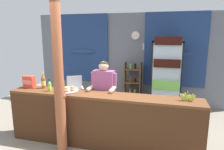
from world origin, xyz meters
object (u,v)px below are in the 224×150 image
(pastry_tray, at_px, (67,90))
(plastic_lawn_chair, at_px, (75,90))
(stall_counter, at_px, (100,117))
(banana_bunch, at_px, (187,97))
(soda_bottle_lime_soda, at_px, (50,86))
(drink_fridge, at_px, (166,72))
(soda_bottle_iced_tea, at_px, (43,81))
(timber_post, at_px, (59,84))
(shopkeeper, at_px, (104,90))
(bottle_shelf_rack, at_px, (133,83))
(snack_box_crackers, at_px, (29,82))

(pastry_tray, bearing_deg, plastic_lawn_chair, 111.06)
(stall_counter, height_order, pastry_tray, pastry_tray)
(stall_counter, relative_size, plastic_lawn_chair, 4.04)
(banana_bunch, bearing_deg, soda_bottle_lime_soda, -178.44)
(pastry_tray, bearing_deg, stall_counter, -10.57)
(drink_fridge, relative_size, soda_bottle_iced_tea, 6.08)
(drink_fridge, bearing_deg, pastry_tray, -132.00)
(soda_bottle_iced_tea, bearing_deg, soda_bottle_lime_soda, -34.01)
(pastry_tray, bearing_deg, soda_bottle_iced_tea, 170.91)
(stall_counter, relative_size, timber_post, 1.37)
(shopkeeper, relative_size, soda_bottle_iced_tea, 4.68)
(drink_fridge, distance_m, plastic_lawn_chair, 2.52)
(stall_counter, xyz_separation_m, timber_post, (-0.61, -0.26, 0.62))
(soda_bottle_lime_soda, distance_m, pastry_tray, 0.33)
(shopkeeper, xyz_separation_m, soda_bottle_iced_tea, (-1.16, -0.26, 0.16))
(plastic_lawn_chair, xyz_separation_m, shopkeeper, (1.27, -1.36, 0.46))
(timber_post, xyz_separation_m, pastry_tray, (-0.07, 0.38, -0.21))
(soda_bottle_iced_tea, distance_m, soda_bottle_lime_soda, 0.28)
(bottle_shelf_rack, distance_m, banana_bunch, 2.60)
(pastry_tray, height_order, banana_bunch, banana_bunch)
(stall_counter, relative_size, pastry_tray, 7.78)
(shopkeeper, bearing_deg, timber_post, -126.47)
(timber_post, bearing_deg, soda_bottle_iced_tea, 142.49)
(bottle_shelf_rack, bearing_deg, snack_box_crackers, -127.89)
(plastic_lawn_chair, relative_size, banana_bunch, 3.28)
(plastic_lawn_chair, bearing_deg, bottle_shelf_rack, 19.41)
(soda_bottle_lime_soda, height_order, pastry_tray, soda_bottle_lime_soda)
(drink_fridge, relative_size, banana_bunch, 7.50)
(soda_bottle_lime_soda, bearing_deg, stall_counter, -3.35)
(drink_fridge, height_order, plastic_lawn_chair, drink_fridge)
(bottle_shelf_rack, xyz_separation_m, snack_box_crackers, (-1.71, -2.20, 0.44))
(timber_post, distance_m, plastic_lawn_chair, 2.32)
(drink_fridge, distance_m, pastry_tray, 2.66)
(snack_box_crackers, distance_m, pastry_tray, 0.85)
(plastic_lawn_chair, bearing_deg, soda_bottle_lime_soda, -79.01)
(drink_fridge, relative_size, pastry_tray, 4.40)
(timber_post, xyz_separation_m, soda_bottle_iced_tea, (-0.61, 0.47, -0.10))
(shopkeeper, height_order, pastry_tray, shopkeeper)
(timber_post, bearing_deg, snack_box_crackers, 154.67)
(soda_bottle_iced_tea, bearing_deg, stall_counter, -9.92)
(snack_box_crackers, height_order, pastry_tray, snack_box_crackers)
(soda_bottle_lime_soda, bearing_deg, banana_bunch, 1.56)
(bottle_shelf_rack, bearing_deg, stall_counter, -94.51)
(soda_bottle_lime_soda, bearing_deg, timber_post, -39.47)
(timber_post, xyz_separation_m, plastic_lawn_chair, (-0.73, 2.09, -0.72))
(timber_post, bearing_deg, stall_counter, 22.77)
(pastry_tray, bearing_deg, drink_fridge, 48.00)
(timber_post, distance_m, soda_bottle_iced_tea, 0.78)
(timber_post, relative_size, soda_bottle_lime_soda, 11.30)
(timber_post, distance_m, shopkeeper, 0.95)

